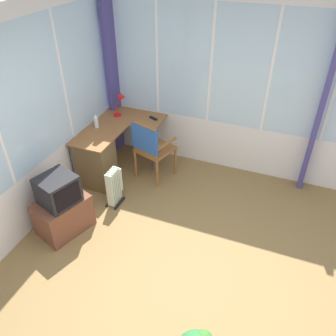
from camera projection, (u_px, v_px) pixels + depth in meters
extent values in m
cube|color=olive|center=(179.00, 281.00, 3.85)|extent=(5.71, 5.12, 0.06)
cube|color=white|center=(22.00, 207.00, 4.22)|extent=(4.71, 0.06, 0.78)
cube|color=white|center=(61.00, 79.00, 4.39)|extent=(0.04, 0.07, 1.69)
cube|color=white|center=(231.00, 145.00, 5.40)|extent=(0.06, 4.12, 0.78)
cube|color=silver|center=(241.00, 69.00, 4.69)|extent=(0.06, 4.03, 1.69)
cube|color=white|center=(271.00, 73.00, 4.56)|extent=(0.07, 0.04, 1.69)
cube|color=white|center=(212.00, 66.00, 4.81)|extent=(0.07, 0.04, 1.69)
cube|color=white|center=(158.00, 59.00, 5.05)|extent=(0.07, 0.04, 1.69)
cube|color=#474082|center=(113.00, 78.00, 5.37)|extent=(0.25, 0.10, 2.55)
cube|color=#474082|center=(321.00, 108.00, 4.49)|extent=(0.25, 0.08, 2.55)
cube|color=#925C30|center=(108.00, 127.00, 5.16)|extent=(1.37, 0.55, 0.02)
cube|color=#925C30|center=(149.00, 120.00, 5.33)|extent=(0.55, 0.43, 0.02)
cube|color=brown|center=(95.00, 164.00, 5.04)|extent=(0.40, 0.51, 0.73)
cylinder|color=#4C4C51|center=(153.00, 151.00, 5.32)|extent=(0.04, 0.04, 0.74)
cylinder|color=#4C4C51|center=(75.00, 167.00, 4.97)|extent=(0.04, 0.04, 0.74)
cylinder|color=red|center=(117.00, 115.00, 5.43)|extent=(0.13, 0.13, 0.02)
cylinder|color=red|center=(117.00, 110.00, 5.38)|extent=(0.02, 0.02, 0.16)
cylinder|color=red|center=(119.00, 99.00, 5.31)|extent=(0.02, 0.07, 0.15)
cone|color=red|center=(123.00, 97.00, 5.32)|extent=(0.12, 0.11, 0.12)
cube|color=black|center=(153.00, 118.00, 5.34)|extent=(0.10, 0.15, 0.02)
cylinder|color=silver|center=(96.00, 122.00, 5.08)|extent=(0.06, 0.06, 0.16)
cone|color=white|center=(95.00, 116.00, 5.01)|extent=(0.06, 0.06, 0.06)
cylinder|color=#93592B|center=(175.00, 161.00, 5.32)|extent=(0.04, 0.04, 0.47)
cylinder|color=#93592B|center=(154.00, 152.00, 5.54)|extent=(0.04, 0.04, 0.47)
cylinder|color=#93592B|center=(157.00, 175.00, 5.04)|extent=(0.04, 0.04, 0.47)
cylinder|color=#93592B|center=(135.00, 164.00, 5.26)|extent=(0.04, 0.04, 0.47)
cube|color=#93592B|center=(155.00, 149.00, 5.14)|extent=(0.60, 0.60, 0.04)
cube|color=#93592B|center=(145.00, 140.00, 4.85)|extent=(0.16, 0.42, 0.47)
cube|color=#2C579F|center=(145.00, 139.00, 4.84)|extent=(0.19, 0.45, 0.40)
cube|color=#93592B|center=(166.00, 143.00, 4.92)|extent=(0.42, 0.17, 0.03)
cube|color=#93592B|center=(144.00, 134.00, 5.15)|extent=(0.42, 0.17, 0.03)
cube|color=brown|center=(64.00, 215.00, 4.33)|extent=(0.75, 0.62, 0.47)
cube|color=black|center=(58.00, 190.00, 4.09)|extent=(0.52, 0.51, 0.36)
cube|color=black|center=(68.00, 197.00, 3.98)|extent=(0.33, 0.11, 0.28)
cube|color=#262628|center=(69.00, 193.00, 4.26)|extent=(0.32, 0.29, 0.07)
cube|color=silver|center=(110.00, 191.00, 4.63)|extent=(0.02, 0.10, 0.53)
cube|color=silver|center=(111.00, 189.00, 4.66)|extent=(0.02, 0.10, 0.53)
cube|color=silver|center=(113.00, 188.00, 4.69)|extent=(0.02, 0.10, 0.53)
cube|color=silver|center=(114.00, 186.00, 4.72)|extent=(0.02, 0.10, 0.53)
cube|color=silver|center=(116.00, 184.00, 4.76)|extent=(0.02, 0.10, 0.53)
cube|color=silver|center=(117.00, 182.00, 4.79)|extent=(0.02, 0.10, 0.53)
cube|color=black|center=(120.00, 203.00, 4.85)|extent=(0.27, 0.04, 0.03)
cube|color=black|center=(111.00, 201.00, 4.89)|extent=(0.27, 0.04, 0.03)
cube|color=silver|center=(119.00, 179.00, 4.80)|extent=(0.05, 0.09, 0.37)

